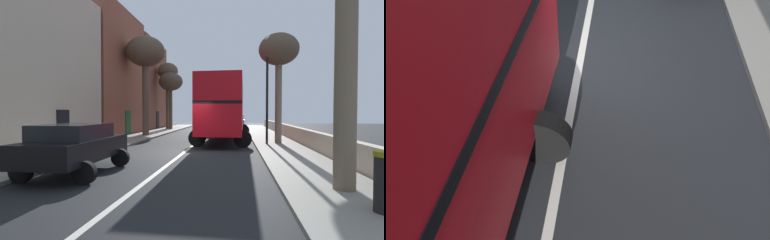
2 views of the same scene
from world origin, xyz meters
The scene contains 2 objects.
ground_plane centered at (0.00, 0.00, 0.00)m, with size 84.00×84.00×0.00m, color black.
road_centre_line centered at (0.00, 0.00, 0.00)m, with size 0.16×54.00×0.01m, color silver.
Camera 2 is at (-0.64, 5.34, 4.50)m, focal length 29.60 mm.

